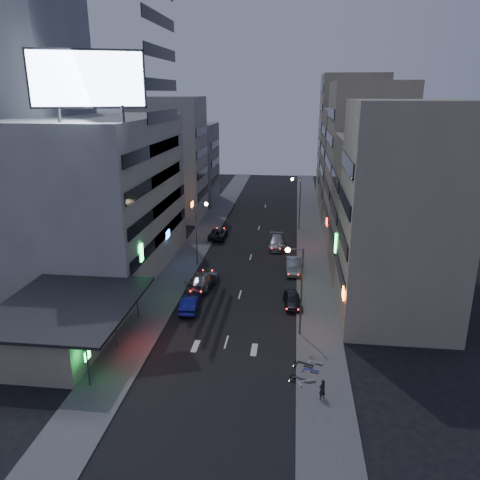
% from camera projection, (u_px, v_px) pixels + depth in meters
% --- Properties ---
extents(ground, '(180.00, 180.00, 0.00)m').
position_uv_depth(ground, '(219.00, 368.00, 36.56)').
color(ground, black).
rests_on(ground, ground).
extents(sidewalk_left, '(4.00, 120.00, 0.12)m').
position_uv_depth(sidewalk_left, '(197.00, 245.00, 65.85)').
color(sidewalk_left, '#4C4C4F').
rests_on(sidewalk_left, ground).
extents(sidewalk_right, '(4.00, 120.00, 0.12)m').
position_uv_depth(sidewalk_right, '(311.00, 249.00, 64.06)').
color(sidewalk_right, '#4C4C4F').
rests_on(sidewalk_right, ground).
extents(food_court, '(11.00, 13.00, 3.88)m').
position_uv_depth(food_court, '(60.00, 323.00, 39.42)').
color(food_court, tan).
rests_on(food_court, ground).
extents(white_building, '(14.00, 24.00, 18.00)m').
position_uv_depth(white_building, '(102.00, 196.00, 54.70)').
color(white_building, '#B6B7B1').
rests_on(white_building, ground).
extents(grey_tower, '(10.00, 14.00, 34.00)m').
position_uv_depth(grey_tower, '(34.00, 124.00, 56.14)').
color(grey_tower, gray).
rests_on(grey_tower, ground).
extents(shophouse_near, '(10.00, 11.00, 20.00)m').
position_uv_depth(shophouse_near, '(402.00, 216.00, 41.82)').
color(shophouse_near, tan).
rests_on(shophouse_near, ground).
extents(shophouse_mid, '(11.00, 12.00, 16.00)m').
position_uv_depth(shophouse_mid, '(383.00, 208.00, 53.26)').
color(shophouse_mid, gray).
rests_on(shophouse_mid, ground).
extents(shophouse_far, '(10.00, 14.00, 22.00)m').
position_uv_depth(shophouse_far, '(365.00, 165.00, 64.72)').
color(shophouse_far, tan).
rests_on(shophouse_far, ground).
extents(far_left_a, '(11.00, 10.00, 20.00)m').
position_uv_depth(far_left_a, '(169.00, 159.00, 77.90)').
color(far_left_a, '#B6B7B1').
rests_on(far_left_a, ground).
extents(far_left_b, '(12.00, 10.00, 15.00)m').
position_uv_depth(far_left_b, '(185.00, 163.00, 91.02)').
color(far_left_b, gray).
rests_on(far_left_b, ground).
extents(far_right_a, '(11.00, 12.00, 18.00)m').
position_uv_depth(far_right_a, '(355.00, 164.00, 79.48)').
color(far_right_a, gray).
rests_on(far_right_a, ground).
extents(far_right_b, '(12.00, 12.00, 24.00)m').
position_uv_depth(far_right_b, '(351.00, 138.00, 91.78)').
color(far_right_b, tan).
rests_on(far_right_b, ground).
extents(billboard, '(9.52, 3.75, 6.20)m').
position_uv_depth(billboard, '(87.00, 79.00, 40.94)').
color(billboard, '#595B60').
rests_on(billboard, white_building).
extents(street_lamp_right_near, '(1.60, 0.44, 8.02)m').
position_uv_depth(street_lamp_right_near, '(297.00, 279.00, 39.97)').
color(street_lamp_right_near, '#595B60').
rests_on(street_lamp_right_near, sidewalk_right).
extents(street_lamp_left, '(1.60, 0.44, 8.02)m').
position_uv_depth(street_lamp_left, '(199.00, 224.00, 56.45)').
color(street_lamp_left, '#595B60').
rests_on(street_lamp_left, sidewalk_left).
extents(street_lamp_right_far, '(1.60, 0.44, 8.02)m').
position_uv_depth(street_lamp_right_far, '(298.00, 196.00, 72.17)').
color(street_lamp_right_far, '#595B60').
rests_on(street_lamp_right_far, sidewalk_right).
extents(parked_car_right_near, '(2.21, 4.35, 1.42)m').
position_uv_depth(parked_car_right_near, '(293.00, 300.00, 46.93)').
color(parked_car_right_near, '#25252A').
rests_on(parked_car_right_near, ground).
extents(parked_car_right_mid, '(1.92, 5.07, 1.65)m').
position_uv_depth(parked_car_right_mid, '(294.00, 266.00, 55.86)').
color(parked_car_right_mid, '#95989D').
rests_on(parked_car_right_mid, ground).
extents(parked_car_left, '(2.43, 5.10, 1.40)m').
position_uv_depth(parked_car_left, '(218.00, 234.00, 68.95)').
color(parked_car_left, '#2B2B30').
rests_on(parked_car_left, ground).
extents(parked_car_right_far, '(2.55, 5.63, 1.60)m').
position_uv_depth(parked_car_right_far, '(277.00, 242.00, 64.62)').
color(parked_car_right_far, '#989BA0').
rests_on(parked_car_right_far, ground).
extents(road_car_blue, '(1.87, 4.64, 1.50)m').
position_uv_depth(road_car_blue, '(190.00, 303.00, 46.07)').
color(road_car_blue, navy).
rests_on(road_car_blue, ground).
extents(road_car_silver, '(3.16, 6.14, 1.70)m').
position_uv_depth(road_car_silver, '(203.00, 280.00, 51.53)').
color(road_car_silver, gray).
rests_on(road_car_silver, ground).
extents(person, '(0.66, 0.63, 1.52)m').
position_uv_depth(person, '(322.00, 389.00, 32.44)').
color(person, black).
rests_on(person, sidewalk_right).
extents(scooter_black_a, '(1.22, 1.92, 1.11)m').
position_uv_depth(scooter_black_a, '(309.00, 374.00, 34.63)').
color(scooter_black_a, black).
rests_on(scooter_black_a, sidewalk_right).
extents(scooter_silver_a, '(1.29, 1.99, 1.16)m').
position_uv_depth(scooter_silver_a, '(314.00, 372.00, 34.78)').
color(scooter_silver_a, '#95979B').
rests_on(scooter_silver_a, sidewalk_right).
extents(scooter_blue, '(1.09, 1.89, 1.10)m').
position_uv_depth(scooter_blue, '(320.00, 365.00, 35.78)').
color(scooter_blue, navy).
rests_on(scooter_blue, sidewalk_right).
extents(scooter_black_b, '(1.39, 2.17, 1.26)m').
position_uv_depth(scooter_black_b, '(315.00, 358.00, 36.49)').
color(scooter_black_b, black).
rests_on(scooter_black_b, sidewalk_right).
extents(scooter_silver_b, '(1.10, 1.86, 1.08)m').
position_uv_depth(scooter_silver_b, '(324.00, 357.00, 36.80)').
color(scooter_silver_b, '#95979C').
rests_on(scooter_silver_b, sidewalk_right).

